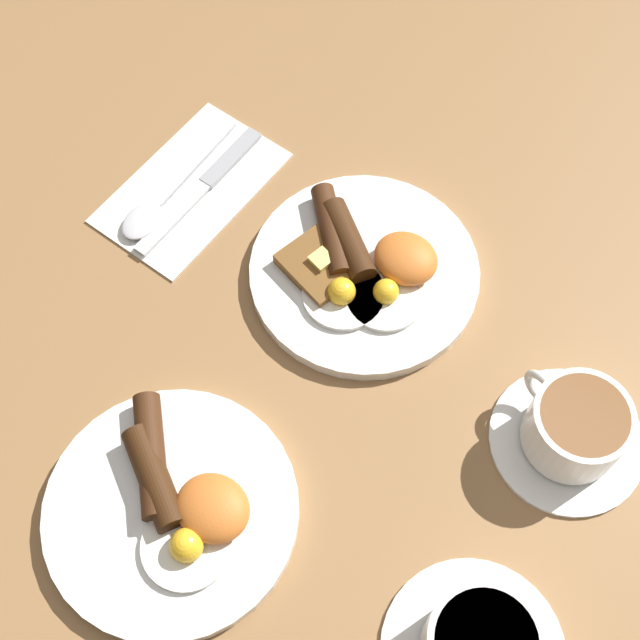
{
  "coord_description": "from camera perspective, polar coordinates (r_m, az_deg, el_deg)",
  "views": [
    {
      "loc": [
        -0.23,
        0.4,
        0.78
      ],
      "look_at": [
        -0.0,
        0.08,
        0.03
      ],
      "focal_mm": 50.0,
      "sensor_mm": 36.0,
      "label": 1
    }
  ],
  "objects": [
    {
      "name": "napkin",
      "position": [
        0.97,
        -8.24,
        8.43
      ],
      "size": [
        0.12,
        0.2,
        0.01
      ],
      "primitive_type": "cube",
      "rotation": [
        0.0,
        0.0,
        -0.02
      ],
      "color": "white",
      "rests_on": "ground_plane"
    },
    {
      "name": "ground_plane",
      "position": [
        0.91,
        2.82,
        2.8
      ],
      "size": [
        3.0,
        3.0,
        0.0
      ],
      "primitive_type": "plane",
      "color": "olive"
    },
    {
      "name": "breakfast_plate_near",
      "position": [
        0.9,
        2.77,
        3.27
      ],
      "size": [
        0.23,
        0.23,
        0.04
      ],
      "color": "white",
      "rests_on": "ground_plane"
    },
    {
      "name": "teacup_near",
      "position": [
        0.83,
        15.93,
        -6.74
      ],
      "size": [
        0.14,
        0.14,
        0.07
      ],
      "color": "white",
      "rests_on": "ground_plane"
    },
    {
      "name": "knife",
      "position": [
        0.97,
        -7.29,
        8.71
      ],
      "size": [
        0.02,
        0.19,
        0.01
      ],
      "rotation": [
        0.0,
        0.0,
        1.56
      ],
      "color": "silver",
      "rests_on": "napkin"
    },
    {
      "name": "spoon",
      "position": [
        0.96,
        -10.6,
        7.01
      ],
      "size": [
        0.04,
        0.18,
        0.01
      ],
      "rotation": [
        0.0,
        0.0,
        1.6
      ],
      "color": "silver",
      "rests_on": "napkin"
    },
    {
      "name": "breakfast_plate_far",
      "position": [
        0.81,
        -9.27,
        -11.73
      ],
      "size": [
        0.23,
        0.23,
        0.04
      ],
      "color": "white",
      "rests_on": "ground_plane"
    }
  ]
}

